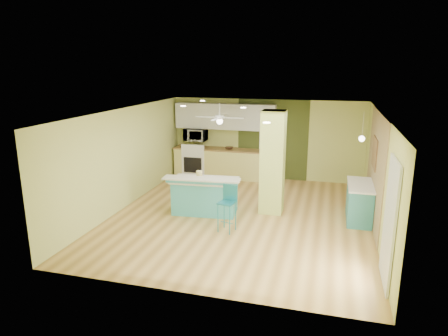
{
  "coord_description": "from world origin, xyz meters",
  "views": [
    {
      "loc": [
        1.97,
        -8.79,
        3.52
      ],
      "look_at": [
        -0.54,
        0.4,
        1.06
      ],
      "focal_mm": 32.0,
      "sensor_mm": 36.0,
      "label": 1
    }
  ],
  "objects_px": {
    "peninsula": "(205,195)",
    "fruit_bowl": "(229,148)",
    "canister": "(199,175)",
    "bar_stool": "(228,201)",
    "side_counter": "(359,202)"
  },
  "relations": [
    {
      "from": "side_counter",
      "to": "canister",
      "type": "bearing_deg",
      "value": -173.43
    },
    {
      "from": "bar_stool",
      "to": "canister",
      "type": "distance_m",
      "value": 1.41
    },
    {
      "from": "fruit_bowl",
      "to": "side_counter",
      "type": "bearing_deg",
      "value": -34.85
    },
    {
      "from": "side_counter",
      "to": "canister",
      "type": "relative_size",
      "value": 7.23
    },
    {
      "from": "peninsula",
      "to": "bar_stool",
      "type": "height_order",
      "value": "bar_stool"
    },
    {
      "from": "peninsula",
      "to": "fruit_bowl",
      "type": "relative_size",
      "value": 6.9
    },
    {
      "from": "fruit_bowl",
      "to": "canister",
      "type": "height_order",
      "value": "canister"
    },
    {
      "from": "peninsula",
      "to": "side_counter",
      "type": "xyz_separation_m",
      "value": [
        3.61,
        0.52,
        -0.01
      ]
    },
    {
      "from": "fruit_bowl",
      "to": "canister",
      "type": "bearing_deg",
      "value": -89.1
    },
    {
      "from": "side_counter",
      "to": "canister",
      "type": "distance_m",
      "value": 3.83
    },
    {
      "from": "side_counter",
      "to": "fruit_bowl",
      "type": "bearing_deg",
      "value": 145.15
    },
    {
      "from": "bar_stool",
      "to": "side_counter",
      "type": "relative_size",
      "value": 0.76
    },
    {
      "from": "peninsula",
      "to": "side_counter",
      "type": "relative_size",
      "value": 1.37
    },
    {
      "from": "side_counter",
      "to": "fruit_bowl",
      "type": "height_order",
      "value": "fruit_bowl"
    },
    {
      "from": "bar_stool",
      "to": "peninsula",
      "type": "bearing_deg",
      "value": 145.62
    }
  ]
}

